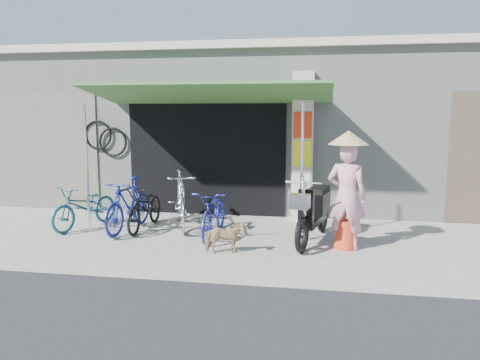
% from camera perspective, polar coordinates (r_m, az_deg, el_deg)
% --- Properties ---
extents(ground, '(80.00, 80.00, 0.00)m').
position_cam_1_polar(ground, '(7.58, 0.23, -8.63)').
color(ground, '#9E988E').
rests_on(ground, ground).
extents(bicycle_shop, '(12.30, 5.30, 3.66)m').
position_cam_1_polar(bicycle_shop, '(12.31, 4.10, 6.55)').
color(bicycle_shop, '#A3A8A0').
rests_on(bicycle_shop, ground).
extents(shop_pillar, '(0.42, 0.44, 3.00)m').
position_cam_1_polar(shop_pillar, '(9.63, 7.64, 4.01)').
color(shop_pillar, beige).
rests_on(shop_pillar, ground).
extents(awning, '(4.60, 1.88, 2.72)m').
position_cam_1_polar(awning, '(9.03, -3.81, 10.24)').
color(awning, '#36642D').
rests_on(awning, ground).
extents(neighbour_left, '(2.60, 0.06, 2.60)m').
position_cam_1_polar(neighbour_left, '(11.57, -22.76, 3.17)').
color(neighbour_left, '#6B665B').
rests_on(neighbour_left, ground).
extents(bike_teal, '(1.02, 1.69, 0.84)m').
position_cam_1_polar(bike_teal, '(9.41, -18.33, -3.08)').
color(bike_teal, '#155562').
rests_on(bike_teal, ground).
extents(bike_blue, '(0.64, 1.70, 1.00)m').
position_cam_1_polar(bike_blue, '(8.91, -13.44, -2.97)').
color(bike_blue, navy).
rests_on(bike_blue, ground).
extents(bike_black, '(0.57, 1.61, 0.84)m').
position_cam_1_polar(bike_black, '(9.02, -11.47, -3.28)').
color(bike_black, black).
rests_on(bike_black, ground).
extents(bike_silver, '(1.10, 1.88, 1.09)m').
position_cam_1_polar(bike_silver, '(9.03, -7.22, -2.35)').
color(bike_silver, '#9D9DA1').
rests_on(bike_silver, ground).
extents(bike_navy, '(0.58, 1.63, 0.85)m').
position_cam_1_polar(bike_navy, '(8.33, -3.13, -4.04)').
color(bike_navy, navy).
rests_on(bike_navy, ground).
extents(street_dog, '(0.67, 0.46, 0.52)m').
position_cam_1_polar(street_dog, '(7.36, -1.90, -7.03)').
color(street_dog, tan).
rests_on(street_dog, ground).
extents(moped, '(0.73, 1.98, 1.14)m').
position_cam_1_polar(moped, '(8.12, 9.02, -3.81)').
color(moped, black).
rests_on(moped, ground).
extents(nun, '(0.72, 0.64, 1.92)m').
position_cam_1_polar(nun, '(7.70, 12.89, -1.40)').
color(nun, pink).
rests_on(nun, ground).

